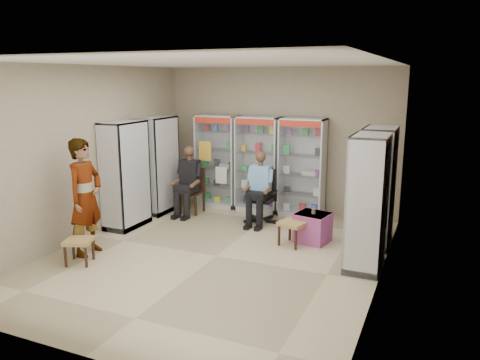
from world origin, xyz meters
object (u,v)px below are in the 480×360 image
at_px(pink_trunk, 313,228).
at_px(cabinet_right_near, 367,203).
at_px(cabinet_back_left, 218,161).
at_px(cabinet_back_mid, 258,164).
at_px(office_chair, 262,197).
at_px(seated_shopkeeper, 261,190).
at_px(wooden_chair, 192,191).
at_px(standing_man, 85,197).
at_px(woven_stool_a, 293,233).
at_px(cabinet_left_near, 125,175).
at_px(cabinet_back_right, 302,168).
at_px(cabinet_left_far, 158,165).
at_px(woven_stool_b, 79,251).
at_px(cabinet_right_far, 378,187).

bearing_deg(pink_trunk, cabinet_right_near, -37.78).
relative_size(cabinet_back_left, cabinet_back_mid, 1.00).
bearing_deg(office_chair, seated_shopkeeper, -91.09).
relative_size(cabinet_back_left, pink_trunk, 3.79).
height_order(cabinet_back_left, office_chair, cabinet_back_left).
distance_m(office_chair, pink_trunk, 1.41).
height_order(cabinet_right_near, seated_shopkeeper, cabinet_right_near).
relative_size(cabinet_right_near, seated_shopkeeper, 1.51).
bearing_deg(wooden_chair, standing_man, -98.43).
bearing_deg(office_chair, wooden_chair, 177.19).
bearing_deg(woven_stool_a, cabinet_back_left, 142.27).
bearing_deg(cabinet_right_near, cabinet_left_near, 87.43).
bearing_deg(standing_man, cabinet_back_right, -38.68).
bearing_deg(wooden_chair, cabinet_left_near, -117.61).
bearing_deg(cabinet_left_far, woven_stool_b, 8.71).
bearing_deg(wooden_chair, cabinet_back_mid, 31.31).
bearing_deg(pink_trunk, cabinet_right_far, 18.09).
relative_size(cabinet_right_near, woven_stool_b, 5.15).
bearing_deg(cabinet_back_left, woven_stool_b, -97.26).
bearing_deg(cabinet_back_left, cabinet_left_far, -135.00).
height_order(cabinet_back_left, pink_trunk, cabinet_back_left).
relative_size(woven_stool_a, woven_stool_b, 1.07).
height_order(cabinet_back_right, standing_man, cabinet_back_right).
bearing_deg(cabinet_back_mid, cabinet_left_near, -132.80).
distance_m(cabinet_right_near, woven_stool_b, 4.40).
bearing_deg(woven_stool_a, cabinet_left_far, 165.55).
distance_m(wooden_chair, woven_stool_b, 3.11).
xyz_separation_m(woven_stool_a, standing_man, (-2.92, -1.68, 0.73)).
bearing_deg(wooden_chair, office_chair, -1.72).
height_order(cabinet_left_near, wooden_chair, cabinet_left_near).
bearing_deg(cabinet_left_far, cabinet_left_near, -0.00).
distance_m(cabinet_back_right, cabinet_left_near, 3.48).
relative_size(wooden_chair, woven_stool_a, 2.26).
height_order(pink_trunk, standing_man, standing_man).
height_order(office_chair, seated_shopkeeper, seated_shopkeeper).
bearing_deg(office_chair, pink_trunk, -30.48).
xyz_separation_m(cabinet_right_far, woven_stool_b, (-4.02, -2.69, -0.81)).
distance_m(cabinet_back_right, cabinet_left_far, 2.98).
bearing_deg(cabinet_back_mid, seated_shopkeeper, -65.54).
relative_size(cabinet_back_left, cabinet_right_far, 1.00).
xyz_separation_m(cabinet_back_left, seated_shopkeeper, (1.33, -0.83, -0.34)).
relative_size(cabinet_right_near, woven_stool_a, 4.81).
bearing_deg(cabinet_right_far, seated_shopkeeper, 82.18).
height_order(cabinet_back_mid, standing_man, cabinet_back_mid).
xyz_separation_m(cabinet_back_right, cabinet_right_near, (1.63, -2.23, 0.00)).
xyz_separation_m(woven_stool_b, standing_man, (-0.16, 0.39, 0.74)).
relative_size(wooden_chair, standing_man, 0.50).
bearing_deg(cabinet_left_near, pink_trunk, 99.41).
bearing_deg(woven_stool_a, cabinet_left_near, -175.06).
xyz_separation_m(cabinet_back_right, seated_shopkeeper, (-0.57, -0.83, -0.34)).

